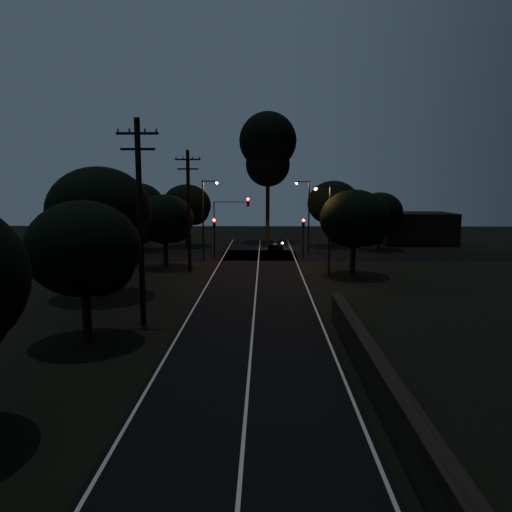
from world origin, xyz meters
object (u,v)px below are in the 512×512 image
object	(u,v)px
streetlight_a	(205,214)
streetlight_c	(328,224)
signal_mast	(230,216)
streetlight_b	(307,211)
tall_pine	(268,148)
car	(275,245)
signal_right	(303,231)
utility_pole_mid	(140,219)
signal_left	(214,231)
utility_pole_far	(189,209)

from	to	relation	value
streetlight_a	streetlight_c	size ratio (longest dim) A/B	1.07
signal_mast	streetlight_b	xyz separation A→B (m)	(8.22, 4.01, 0.30)
streetlight_b	streetlight_c	size ratio (longest dim) A/B	1.07
tall_pine	car	xyz separation A→B (m)	(0.87, -9.00, -11.60)
signal_right	streetlight_b	world-z (taller)	streetlight_b
utility_pole_mid	streetlight_b	distance (m)	31.15
tall_pine	signal_right	xyz separation A→B (m)	(3.60, -15.01, -9.40)
streetlight_b	car	bearing A→B (deg)	149.79
streetlight_c	car	world-z (taller)	streetlight_c
signal_left	utility_pole_far	bearing A→B (deg)	-99.94
tall_pine	streetlight_a	size ratio (longest dim) A/B	2.12
tall_pine	streetlight_b	bearing A→B (deg)	-68.62
utility_pole_mid	signal_mast	world-z (taller)	utility_pole_mid
tall_pine	signal_left	size ratio (longest dim) A/B	4.14
streetlight_a	signal_left	bearing A→B (deg)	70.41
car	utility_pole_far	bearing A→B (deg)	69.24
utility_pole_mid	utility_pole_far	world-z (taller)	utility_pole_mid
signal_right	streetlight_c	xyz separation A→B (m)	(1.23, -9.99, 1.51)
car	tall_pine	bearing A→B (deg)	-75.87
signal_left	streetlight_c	xyz separation A→B (m)	(10.43, -9.99, 1.51)
car	signal_mast	bearing A→B (deg)	60.05
signal_left	signal_right	world-z (taller)	same
signal_right	signal_left	bearing A→B (deg)	180.00
utility_pole_far	signal_right	size ratio (longest dim) A/B	2.56
signal_left	car	distance (m)	9.10
utility_pole_mid	streetlight_a	bearing A→B (deg)	88.27
streetlight_a	utility_pole_mid	bearing A→B (deg)	-91.73
utility_pole_far	streetlight_c	size ratio (longest dim) A/B	1.40
utility_pole_mid	signal_right	distance (m)	27.30
signal_left	streetlight_c	distance (m)	14.52
streetlight_a	tall_pine	bearing A→B (deg)	69.64
streetlight_a	streetlight_b	xyz separation A→B (m)	(10.61, 6.00, 0.00)
utility_pole_far	streetlight_a	size ratio (longest dim) A/B	1.31
signal_left	car	xyz separation A→B (m)	(6.47, 6.01, -2.20)
signal_right	streetlight_b	distance (m)	4.45
utility_pole_far	streetlight_c	world-z (taller)	utility_pole_far
streetlight_b	car	distance (m)	5.64
utility_pole_far	signal_right	xyz separation A→B (m)	(10.60, 7.99, -2.65)
tall_pine	streetlight_a	distance (m)	19.66
signal_left	signal_mast	xyz separation A→B (m)	(1.69, 0.00, 1.50)
signal_right	signal_mast	world-z (taller)	signal_mast
signal_right	signal_mast	distance (m)	7.66
streetlight_a	streetlight_b	distance (m)	12.19
streetlight_a	signal_mast	bearing A→B (deg)	39.77
tall_pine	utility_pole_mid	bearing A→B (deg)	-99.93
streetlight_a	streetlight_b	bearing A→B (deg)	29.48
utility_pole_far	tall_pine	xyz separation A→B (m)	(7.00, 23.00, 6.75)
utility_pole_far	streetlight_b	bearing A→B (deg)	46.70
signal_right	streetlight_b	size ratio (longest dim) A/B	0.51
signal_left	streetlight_b	xyz separation A→B (m)	(9.91, 4.01, 1.80)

